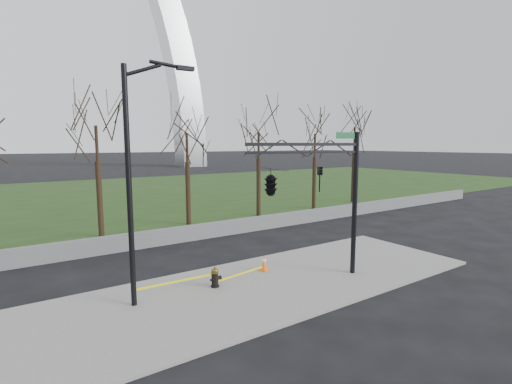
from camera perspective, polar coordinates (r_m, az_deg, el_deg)
ground at (r=15.01m, az=2.32°, el=-14.12°), size 500.00×500.00×0.00m
sidewalk at (r=15.00m, az=2.32°, el=-13.94°), size 18.00×6.00×0.10m
grass_strip at (r=42.43m, az=-22.38°, el=-0.59°), size 120.00×40.00×0.06m
guardrail at (r=21.56m, az=-10.42°, el=-6.29°), size 60.00×0.30×0.90m
gateway_arch at (r=90.76m, az=-29.79°, el=23.76°), size 66.00×6.00×65.00m
tree_row at (r=24.39m, az=-16.78°, el=3.27°), size 43.78×4.00×7.77m
fire_hydrant at (r=14.50m, az=-6.32°, el=-13.01°), size 0.48×0.32×0.79m
traffic_cone at (r=16.14m, az=1.26°, el=-10.94°), size 0.44×0.44×0.66m
street_light at (r=12.67m, az=-18.11°, el=3.36°), size 2.39×0.37×8.21m
traffic_signal_mast at (r=13.73m, az=5.07°, el=1.69°), size 5.07×2.53×6.00m
caution_tape at (r=14.52m, az=-7.32°, el=-12.99°), size 5.62×0.45×0.41m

